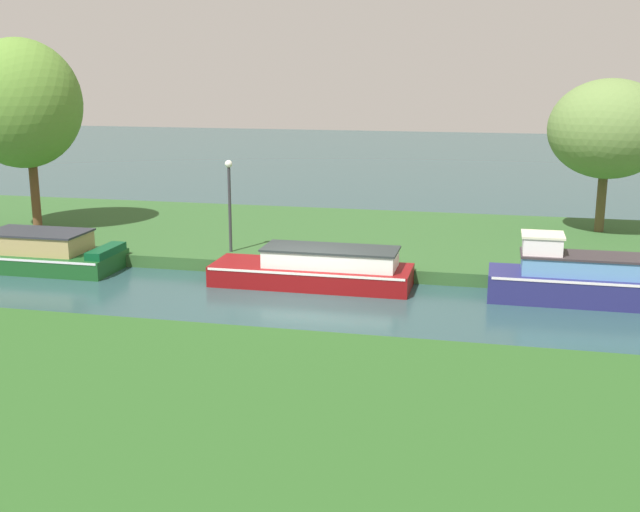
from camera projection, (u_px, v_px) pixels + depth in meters
name	position (u px, v px, depth m)	size (l,w,h in m)	color
ground_plane	(305.00, 296.00, 22.21)	(120.00, 120.00, 0.00)	#274749
riverbank_far	(351.00, 238.00, 28.80)	(72.00, 10.00, 0.40)	#2F5929
riverbank_near	(180.00, 428.00, 13.63)	(72.00, 10.00, 0.40)	#285520
maroon_narrowboat	(317.00, 269.00, 23.22)	(5.90, 1.88, 1.17)	maroon
forest_cruiser	(44.00, 253.00, 25.15)	(4.88, 2.17, 1.23)	#184D1F
willow_tree_left	(20.00, 104.00, 28.46)	(4.51, 3.95, 6.96)	brown
willow_tree_centre	(609.00, 129.00, 27.76)	(4.23, 3.90, 5.54)	brown
lamp_post	(229.00, 195.00, 25.43)	(0.24, 0.24, 3.01)	#333338
mooring_post_near	(80.00, 238.00, 26.43)	(0.13, 0.13, 0.61)	brown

